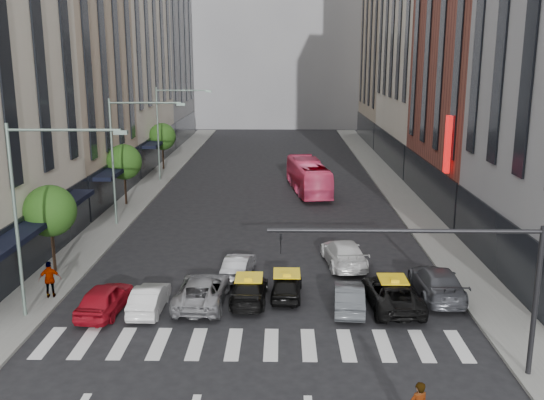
{
  "coord_description": "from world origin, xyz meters",
  "views": [
    {
      "loc": [
        1.05,
        -22.2,
        11.96
      ],
      "look_at": [
        0.46,
        11.38,
        4.0
      ],
      "focal_mm": 40.0,
      "sensor_mm": 36.0,
      "label": 1
    }
  ],
  "objects_px": {
    "streetlamp_mid": "(125,145)",
    "car_red": "(105,298)",
    "car_white_front": "(149,298)",
    "taxi_center": "(287,285)",
    "pedestrian_far": "(50,279)",
    "streetlamp_far": "(167,121)",
    "bus": "(308,177)",
    "streetlamp_near": "(35,196)",
    "taxi_left": "(249,290)"
  },
  "relations": [
    {
      "from": "taxi_center",
      "to": "car_white_front",
      "type": "bearing_deg",
      "value": 18.67
    },
    {
      "from": "bus",
      "to": "pedestrian_far",
      "type": "height_order",
      "value": "bus"
    },
    {
      "from": "streetlamp_far",
      "to": "streetlamp_near",
      "type": "bearing_deg",
      "value": -90.0
    },
    {
      "from": "streetlamp_near",
      "to": "streetlamp_far",
      "type": "height_order",
      "value": "same"
    },
    {
      "from": "taxi_left",
      "to": "pedestrian_far",
      "type": "xyz_separation_m",
      "value": [
        -10.0,
        0.07,
        0.46
      ]
    },
    {
      "from": "streetlamp_near",
      "to": "taxi_center",
      "type": "relative_size",
      "value": 2.41
    },
    {
      "from": "streetlamp_mid",
      "to": "taxi_center",
      "type": "distance_m",
      "value": 18.23
    },
    {
      "from": "taxi_center",
      "to": "streetlamp_near",
      "type": "bearing_deg",
      "value": 16.82
    },
    {
      "from": "streetlamp_far",
      "to": "car_red",
      "type": "bearing_deg",
      "value": -85.18
    },
    {
      "from": "streetlamp_far",
      "to": "pedestrian_far",
      "type": "distance_m",
      "value": 30.19
    },
    {
      "from": "pedestrian_far",
      "to": "car_white_front",
      "type": "bearing_deg",
      "value": 153.77
    },
    {
      "from": "streetlamp_near",
      "to": "taxi_center",
      "type": "height_order",
      "value": "streetlamp_near"
    },
    {
      "from": "car_red",
      "to": "streetlamp_near",
      "type": "bearing_deg",
      "value": 19.38
    },
    {
      "from": "car_red",
      "to": "pedestrian_far",
      "type": "relative_size",
      "value": 2.28
    },
    {
      "from": "streetlamp_near",
      "to": "streetlamp_mid",
      "type": "bearing_deg",
      "value": 90.0
    },
    {
      "from": "streetlamp_near",
      "to": "bus",
      "type": "bearing_deg",
      "value": 63.82
    },
    {
      "from": "streetlamp_far",
      "to": "bus",
      "type": "bearing_deg",
      "value": -19.22
    },
    {
      "from": "streetlamp_mid",
      "to": "taxi_center",
      "type": "height_order",
      "value": "streetlamp_mid"
    },
    {
      "from": "car_white_front",
      "to": "taxi_center",
      "type": "distance_m",
      "value": 6.87
    },
    {
      "from": "streetlamp_far",
      "to": "pedestrian_far",
      "type": "relative_size",
      "value": 4.79
    },
    {
      "from": "car_red",
      "to": "bus",
      "type": "xyz_separation_m",
      "value": [
        10.79,
        26.66,
        0.73
      ]
    },
    {
      "from": "taxi_left",
      "to": "bus",
      "type": "xyz_separation_m",
      "value": [
        3.98,
        25.19,
        0.83
      ]
    },
    {
      "from": "streetlamp_mid",
      "to": "bus",
      "type": "distance_m",
      "value": 18.12
    },
    {
      "from": "streetlamp_mid",
      "to": "pedestrian_far",
      "type": "bearing_deg",
      "value": -92.26
    },
    {
      "from": "taxi_center",
      "to": "pedestrian_far",
      "type": "distance_m",
      "value": 11.9
    },
    {
      "from": "streetlamp_near",
      "to": "taxi_left",
      "type": "xyz_separation_m",
      "value": [
        9.46,
        2.13,
        -5.28
      ]
    },
    {
      "from": "car_red",
      "to": "taxi_left",
      "type": "xyz_separation_m",
      "value": [
        6.81,
        1.47,
        -0.1
      ]
    },
    {
      "from": "car_white_front",
      "to": "bus",
      "type": "height_order",
      "value": "bus"
    },
    {
      "from": "pedestrian_far",
      "to": "taxi_center",
      "type": "bearing_deg",
      "value": 170.12
    },
    {
      "from": "streetlamp_mid",
      "to": "car_white_front",
      "type": "relative_size",
      "value": 2.31
    },
    {
      "from": "taxi_left",
      "to": "streetlamp_near",
      "type": "bearing_deg",
      "value": 13.95
    },
    {
      "from": "streetlamp_mid",
      "to": "pedestrian_far",
      "type": "relative_size",
      "value": 4.79
    },
    {
      "from": "streetlamp_far",
      "to": "car_white_front",
      "type": "relative_size",
      "value": 2.31
    },
    {
      "from": "taxi_center",
      "to": "taxi_left",
      "type": "bearing_deg",
      "value": 20.94
    },
    {
      "from": "car_red",
      "to": "pedestrian_far",
      "type": "height_order",
      "value": "pedestrian_far"
    },
    {
      "from": "car_white_front",
      "to": "bus",
      "type": "distance_m",
      "value": 27.82
    },
    {
      "from": "streetlamp_far",
      "to": "taxi_center",
      "type": "distance_m",
      "value": 31.83
    },
    {
      "from": "car_white_front",
      "to": "taxi_center",
      "type": "xyz_separation_m",
      "value": [
        6.62,
        1.82,
        -0.01
      ]
    },
    {
      "from": "streetlamp_near",
      "to": "pedestrian_far",
      "type": "distance_m",
      "value": 5.32
    },
    {
      "from": "streetlamp_mid",
      "to": "car_white_front",
      "type": "height_order",
      "value": "streetlamp_mid"
    },
    {
      "from": "car_white_front",
      "to": "taxi_left",
      "type": "height_order",
      "value": "car_white_front"
    },
    {
      "from": "streetlamp_far",
      "to": "car_red",
      "type": "height_order",
      "value": "streetlamp_far"
    },
    {
      "from": "taxi_left",
      "to": "pedestrian_far",
      "type": "bearing_deg",
      "value": 0.86
    },
    {
      "from": "car_white_front",
      "to": "taxi_center",
      "type": "height_order",
      "value": "car_white_front"
    },
    {
      "from": "taxi_left",
      "to": "taxi_center",
      "type": "bearing_deg",
      "value": -161.09
    },
    {
      "from": "streetlamp_mid",
      "to": "car_red",
      "type": "distance_m",
      "value": 16.41
    },
    {
      "from": "streetlamp_near",
      "to": "streetlamp_far",
      "type": "xyz_separation_m",
      "value": [
        0.0,
        32.0,
        0.0
      ]
    },
    {
      "from": "car_white_front",
      "to": "car_red",
      "type": "bearing_deg",
      "value": 7.73
    },
    {
      "from": "car_red",
      "to": "taxi_center",
      "type": "relative_size",
      "value": 1.15
    },
    {
      "from": "streetlamp_near",
      "to": "car_white_front",
      "type": "height_order",
      "value": "streetlamp_near"
    }
  ]
}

